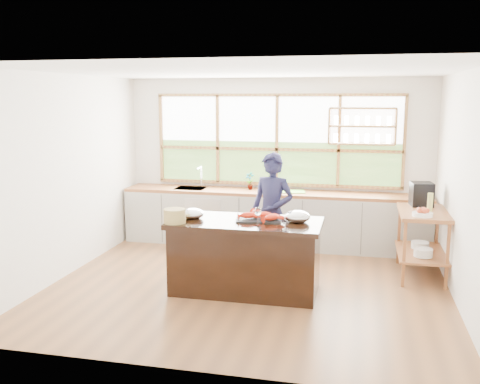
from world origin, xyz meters
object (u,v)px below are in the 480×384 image
(espresso_machine, at_px, (421,194))
(wicker_basket, at_px, (175,216))
(island, at_px, (245,256))
(cook, at_px, (272,214))

(espresso_machine, distance_m, wicker_basket, 3.47)
(island, distance_m, cook, 0.88)
(cook, relative_size, wicker_basket, 6.27)
(island, height_order, cook, cook)
(cook, bearing_deg, wicker_basket, -118.21)
(wicker_basket, bearing_deg, espresso_machine, 30.05)
(cook, bearing_deg, espresso_machine, 34.63)
(cook, xyz_separation_m, wicker_basket, (-1.01, -1.05, 0.15))
(island, xyz_separation_m, espresso_machine, (2.19, 1.45, 0.61))
(island, relative_size, cook, 1.11)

